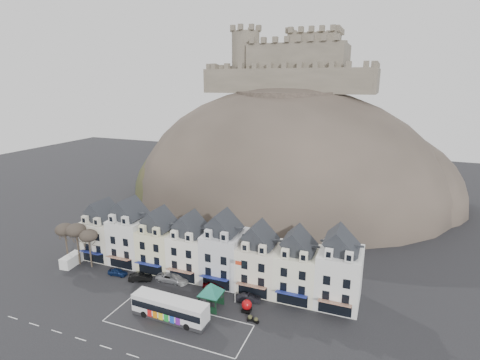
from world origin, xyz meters
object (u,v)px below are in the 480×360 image
Objects in this scene: flagpole at (235,278)px; car_maroon at (214,286)px; red_buoy at (247,306)px; car_silver at (170,277)px; bus_shelter at (211,288)px; car_navy at (118,272)px; car_charcoal at (249,298)px; car_white at (177,278)px; car_black at (140,277)px; bus at (170,308)px; white_van at (72,260)px.

car_maroon is (-5.11, 2.45, -3.82)m from flagpole.
car_silver is (-16.28, 3.61, -0.30)m from red_buoy.
bus_shelter reaches higher than car_navy.
car_charcoal is at bearing -92.40° from car_navy.
car_navy is at bearing 121.04° from car_white.
bus_shelter is 11.92m from car_silver.
car_white reaches higher than car_black.
car_silver is at bearing 123.58° from bus.
bus_shelter is at bearing -138.35° from flagpole.
bus is 11.27m from car_white.
car_black reaches higher than car_charcoal.
car_silver reaches higher than car_black.
car_navy is at bearing 172.28° from bus_shelter.
bus is at bearing -132.60° from bus_shelter.
red_buoy reaches higher than car_navy.
car_navy is 0.95× the size of car_maroon.
bus reaches higher than white_van.
car_black is 1.05× the size of car_maroon.
car_maroon is at bearing -69.56° from car_white.
flagpole is at bearing -120.42° from car_maroon.
bus_shelter is at bearing -102.27° from car_navy.
car_maroon is (-7.70, 4.08, -0.36)m from red_buoy.
car_charcoal is (9.60, 8.80, -1.27)m from bus.
white_van is 30.28m from car_maroon.
white_van is 16.41m from car_black.
flagpole is at bearing -80.81° from car_white.
bus is 11.99m from red_buoy.
white_van reaches higher than car_charcoal.
car_silver reaches higher than car_navy.
flagpole reaches higher than car_silver.
car_charcoal is (15.60, -0.90, -0.07)m from car_silver.
bus_shelter is at bearing 49.13° from bus.
flagpole is 1.51× the size of car_silver.
bus is 3.10× the size of car_charcoal.
white_van is 22.93m from car_white.
red_buoy reaches higher than car_black.
car_white is (22.81, 2.30, -0.36)m from white_van.
white_van is at bearing 175.06° from bus_shelter.
red_buoy reaches higher than car_silver.
car_silver is (-13.69, 1.97, -3.77)m from flagpole.
red_buoy is 16.68m from car_silver.
car_white is at bearing 70.56° from car_charcoal.
car_black is (-18.89, 0.03, -3.81)m from flagpole.
bus_shelter is 21.38m from car_navy.
car_white is (6.40, 2.37, 0.02)m from car_black.
car_black is at bearing -6.19° from white_van.
car_silver is at bearing -84.45° from car_navy.
car_maroon is at bearing -1.49° from white_van.
car_maroon is 7.15m from car_charcoal.
bus_shelter is 6.28m from red_buoy.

